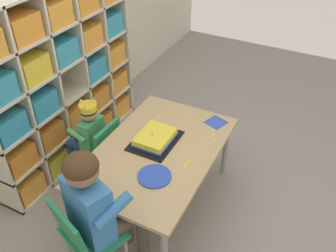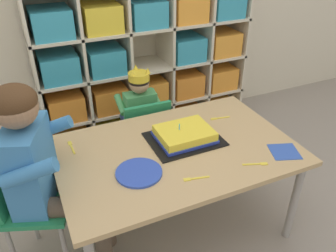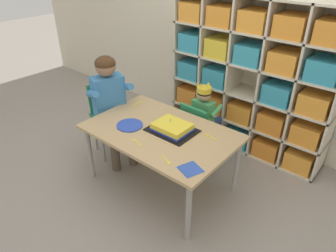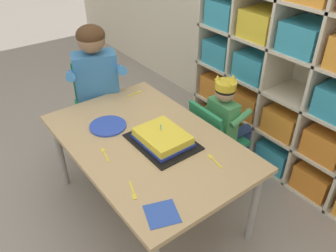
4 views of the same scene
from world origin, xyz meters
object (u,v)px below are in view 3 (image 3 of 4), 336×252
at_px(classroom_chair_blue, 198,127).
at_px(birthday_cake_on_tray, 172,128).
at_px(fork_by_napkin, 138,103).
at_px(fork_at_table_front_edge, 210,137).
at_px(activity_table, 161,135).
at_px(child_with_crown, 205,111).
at_px(fork_near_cake_tray, 166,160).
at_px(adult_helper_seated, 111,98).
at_px(classroom_chair_adult_side, 109,112).
at_px(paper_plate_stack, 130,125).
at_px(fork_beside_plate_stack, 136,142).

distance_m(classroom_chair_blue, birthday_cake_on_tray, 0.54).
relative_size(fork_by_napkin, fork_at_table_front_edge, 1.03).
distance_m(activity_table, child_with_crown, 0.65).
distance_m(classroom_chair_blue, fork_near_cake_tray, 0.91).
xyz_separation_m(adult_helper_seated, fork_near_cake_tray, (0.97, -0.32, -0.08)).
bearing_deg(adult_helper_seated, classroom_chair_adult_side, 90.00).
relative_size(activity_table, classroom_chair_adult_side, 1.70).
relative_size(classroom_chair_adult_side, birthday_cake_on_tray, 1.88).
distance_m(activity_table, classroom_chair_blue, 0.57).
bearing_deg(birthday_cake_on_tray, classroom_chair_blue, 97.03).
height_order(adult_helper_seated, fork_at_table_front_edge, adult_helper_seated).
relative_size(classroom_chair_blue, fork_by_napkin, 4.86).
distance_m(birthday_cake_on_tray, paper_plate_stack, 0.37).
distance_m(fork_beside_plate_stack, fork_at_table_front_edge, 0.60).
relative_size(activity_table, adult_helper_seated, 1.19).
bearing_deg(birthday_cake_on_tray, adult_helper_seated, -178.18).
height_order(child_with_crown, fork_near_cake_tray, child_with_crown).
xyz_separation_m(classroom_chair_blue, birthday_cake_on_tray, (0.06, -0.49, 0.24)).
distance_m(classroom_chair_adult_side, fork_beside_plate_stack, 0.82).
relative_size(classroom_chair_blue, child_with_crown, 0.77).
bearing_deg(adult_helper_seated, activity_table, -72.64).
bearing_deg(fork_beside_plate_stack, paper_plate_stack, 159.90).
bearing_deg(classroom_chair_blue, activity_table, 90.04).
distance_m(activity_table, fork_beside_plate_stack, 0.26).
height_order(activity_table, fork_at_table_front_edge, fork_at_table_front_edge).
bearing_deg(classroom_chair_adult_side, classroom_chair_blue, -38.83).
relative_size(adult_helper_seated, fork_beside_plate_stack, 8.36).
distance_m(classroom_chair_adult_side, fork_at_table_front_edge, 1.16).
relative_size(classroom_chair_blue, birthday_cake_on_tray, 1.57).
bearing_deg(birthday_cake_on_tray, activity_table, -142.36).
xyz_separation_m(fork_by_napkin, fork_near_cake_tray, (0.81, -0.53, 0.00)).
distance_m(birthday_cake_on_tray, fork_near_cake_tray, 0.42).
xyz_separation_m(classroom_chair_adult_side, fork_beside_plate_stack, (0.74, -0.34, 0.12)).
distance_m(child_with_crown, birthday_cake_on_tray, 0.60).
relative_size(birthday_cake_on_tray, fork_by_napkin, 3.09).
xyz_separation_m(classroom_chair_adult_side, fork_at_table_front_edge, (1.15, 0.11, 0.12)).
relative_size(adult_helper_seated, fork_by_napkin, 8.28).
distance_m(classroom_chair_adult_side, fork_near_cake_tray, 1.15).
bearing_deg(fork_beside_plate_stack, fork_at_table_front_edge, 60.19).
bearing_deg(activity_table, child_with_crown, 88.20).
xyz_separation_m(classroom_chair_blue, fork_at_table_front_edge, (0.36, -0.36, 0.21)).
bearing_deg(adult_helper_seated, fork_beside_plate_stack, -94.43).
xyz_separation_m(adult_helper_seated, paper_plate_stack, (0.41, -0.15, -0.08)).
distance_m(child_with_crown, classroom_chair_adult_side, 0.98).
relative_size(classroom_chair_adult_side, fork_beside_plate_stack, 5.85).
relative_size(fork_near_cake_tray, fork_at_table_front_edge, 1.01).
relative_size(paper_plate_stack, fork_at_table_front_edge, 1.83).
bearing_deg(activity_table, classroom_chair_adult_side, 174.30).
distance_m(activity_table, classroom_chair_adult_side, 0.78).
bearing_deg(child_with_crown, fork_beside_plate_stack, 88.79).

